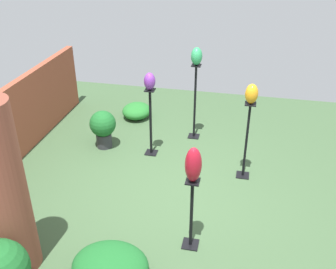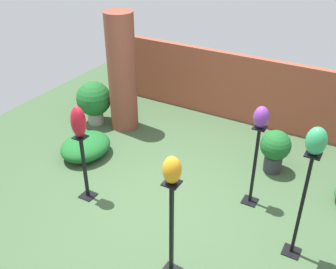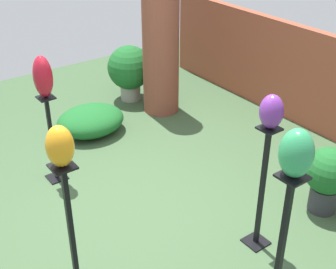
{
  "view_description": "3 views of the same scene",
  "coord_description": "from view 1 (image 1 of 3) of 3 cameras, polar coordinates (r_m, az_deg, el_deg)",
  "views": [
    {
      "loc": [
        -4.53,
        -0.9,
        3.56
      ],
      "look_at": [
        0.28,
        0.15,
        0.85
      ],
      "focal_mm": 42.0,
      "sensor_mm": 36.0,
      "label": 1
    },
    {
      "loc": [
        2.18,
        -3.57,
        3.56
      ],
      "look_at": [
        -0.09,
        0.37,
        0.86
      ],
      "focal_mm": 42.0,
      "sensor_mm": 36.0,
      "label": 2
    },
    {
      "loc": [
        3.19,
        -1.91,
        2.92
      ],
      "look_at": [
        0.22,
        0.26,
        0.85
      ],
      "focal_mm": 50.0,
      "sensor_mm": 36.0,
      "label": 3
    }
  ],
  "objects": [
    {
      "name": "ground_plane",
      "position": [
        5.83,
        0.84,
        -8.78
      ],
      "size": [
        8.0,
        8.0,
        0.0
      ],
      "primitive_type": "plane",
      "color": "#385133"
    },
    {
      "name": "brick_pillar",
      "position": [
        4.52,
        -22.73,
        -7.64
      ],
      "size": [
        0.49,
        0.49,
        2.08
      ],
      "primitive_type": "cylinder",
      "color": "brown",
      "rests_on": "ground"
    },
    {
      "name": "pedestal_jade",
      "position": [
        7.03,
        3.92,
        4.26
      ],
      "size": [
        0.2,
        0.2,
        1.39
      ],
      "color": "black",
      "rests_on": "ground"
    },
    {
      "name": "pedestal_ruby",
      "position": [
        4.78,
        3.41,
        -11.91
      ],
      "size": [
        0.2,
        0.2,
        0.97
      ],
      "color": "black",
      "rests_on": "ground"
    },
    {
      "name": "pedestal_amber",
      "position": [
        6.04,
        11.26,
        -1.39
      ],
      "size": [
        0.2,
        0.2,
        1.25
      ],
      "color": "black",
      "rests_on": "ground"
    },
    {
      "name": "pedestal_violet",
      "position": [
        6.54,
        -2.52,
        1.33
      ],
      "size": [
        0.2,
        0.2,
        1.18
      ],
      "color": "black",
      "rests_on": "ground"
    },
    {
      "name": "art_vase_jade",
      "position": [
        6.71,
        4.18,
        11.26
      ],
      "size": [
        0.21,
        0.19,
        0.31
      ],
      "primitive_type": "ellipsoid",
      "color": "#2D9356",
      "rests_on": "pedestal_jade"
    },
    {
      "name": "art_vase_ruby",
      "position": [
        4.33,
        3.7,
        -4.4
      ],
      "size": [
        0.2,
        0.19,
        0.43
      ],
      "primitive_type": "ellipsoid",
      "color": "maroon",
      "rests_on": "pedestal_ruby"
    },
    {
      "name": "art_vase_amber",
      "position": [
        5.68,
        12.04,
        5.8
      ],
      "size": [
        0.19,
        0.18,
        0.29
      ],
      "primitive_type": "ellipsoid",
      "color": "orange",
      "rests_on": "pedestal_amber"
    },
    {
      "name": "art_vase_violet",
      "position": [
        6.22,
        -2.68,
        7.72
      ],
      "size": [
        0.2,
        0.18,
        0.28
      ],
      "primitive_type": "ellipsoid",
      "color": "#6B2D8C",
      "rests_on": "pedestal_violet"
    },
    {
      "name": "potted_plant_walkway_edge",
      "position": [
        6.89,
        -9.42,
        1.16
      ],
      "size": [
        0.46,
        0.46,
        0.68
      ],
      "color": "#2D2D33",
      "rests_on": "ground"
    },
    {
      "name": "foliage_bed_east",
      "position": [
        4.64,
        -8.38,
        -18.39
      ],
      "size": [
        0.73,
        0.87,
        0.34
      ],
      "primitive_type": "ellipsoid",
      "color": "#195923",
      "rests_on": "ground"
    },
    {
      "name": "foliage_bed_west",
      "position": [
        7.98,
        -4.58,
        3.45
      ],
      "size": [
        0.63,
        0.57,
        0.29
      ],
      "primitive_type": "ellipsoid",
      "color": "#236B28",
      "rests_on": "ground"
    }
  ]
}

